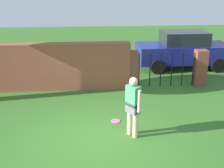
# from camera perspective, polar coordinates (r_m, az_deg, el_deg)

# --- Properties ---
(ground_plane) EXTENTS (40.00, 40.00, 0.00)m
(ground_plane) POSITION_cam_1_polar(r_m,az_deg,el_deg) (8.09, -2.32, -9.97)
(ground_plane) COLOR #336623
(brick_wall) EXTENTS (5.60, 0.50, 1.75)m
(brick_wall) POSITION_cam_1_polar(r_m,az_deg,el_deg) (11.43, -10.75, 3.24)
(brick_wall) COLOR brown
(brick_wall) RESTS_ON ground
(person) EXTENTS (0.39, 0.46, 1.62)m
(person) POSITION_cam_1_polar(r_m,az_deg,el_deg) (7.80, 3.97, -3.83)
(person) COLOR beige
(person) RESTS_ON ground
(fence_gate) EXTENTS (3.10, 0.44, 1.40)m
(fence_gate) POSITION_cam_1_polar(r_m,az_deg,el_deg) (11.79, 10.22, 2.88)
(fence_gate) COLOR brown
(fence_gate) RESTS_ON ground
(car) EXTENTS (4.22, 1.95, 1.72)m
(car) POSITION_cam_1_polar(r_m,az_deg,el_deg) (14.40, 13.26, 6.29)
(car) COLOR navy
(car) RESTS_ON ground
(frisbee_pink) EXTENTS (0.27, 0.27, 0.02)m
(frisbee_pink) POSITION_cam_1_polar(r_m,az_deg,el_deg) (8.92, 0.66, -6.99)
(frisbee_pink) COLOR pink
(frisbee_pink) RESTS_ON ground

